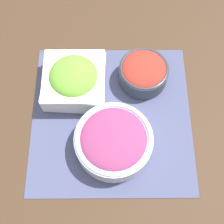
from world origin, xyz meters
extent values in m
plane|color=#422D1E|center=(0.00, 0.00, 0.00)|extent=(3.00, 3.00, 0.00)
cube|color=#474C70|center=(0.00, 0.00, 0.00)|extent=(0.44, 0.44, 0.00)
cylinder|color=silver|center=(-0.08, -0.01, 0.03)|extent=(0.20, 0.20, 0.06)
torus|color=silver|center=(-0.08, -0.01, 0.06)|extent=(0.20, 0.20, 0.01)
ellipsoid|color=#93386B|center=(-0.08, -0.01, 0.06)|extent=(0.17, 0.17, 0.04)
cube|color=white|center=(0.09, 0.10, 0.04)|extent=(0.18, 0.18, 0.06)
cube|color=white|center=(0.09, 0.10, 0.07)|extent=(0.17, 0.17, 0.00)
ellipsoid|color=#6BAD38|center=(0.09, 0.10, 0.07)|extent=(0.13, 0.13, 0.06)
cylinder|color=#333842|center=(0.12, -0.09, 0.03)|extent=(0.14, 0.14, 0.06)
torus|color=#333842|center=(0.12, -0.09, 0.06)|extent=(0.14, 0.14, 0.01)
ellipsoid|color=red|center=(0.12, -0.09, 0.06)|extent=(0.12, 0.12, 0.03)
camera|label=1|loc=(-0.34, 0.00, 0.80)|focal=50.00mm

